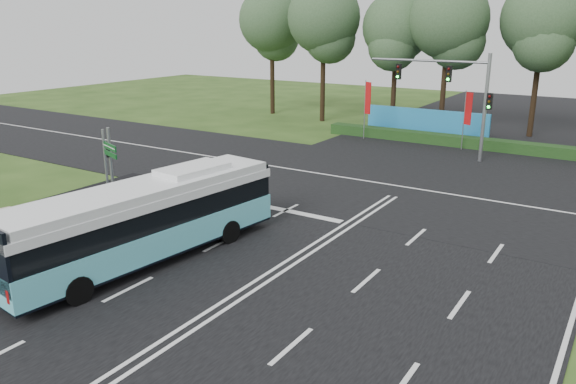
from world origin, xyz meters
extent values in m
plane|color=#2A4617|center=(0.00, 0.00, 0.00)|extent=(120.00, 120.00, 0.00)
cube|color=black|center=(0.00, 0.00, 0.02)|extent=(20.00, 120.00, 0.04)
cube|color=black|center=(0.00, 12.00, 0.03)|extent=(120.00, 14.00, 0.05)
cube|color=black|center=(-12.50, -3.00, 0.03)|extent=(5.00, 18.00, 0.06)
cube|color=gray|center=(-10.10, -3.00, 0.06)|extent=(0.25, 18.00, 0.12)
cube|color=#5ECBDB|center=(-4.54, -2.81, 1.02)|extent=(3.74, 11.69, 1.05)
cube|color=black|center=(-4.54, -2.81, 0.55)|extent=(3.71, 11.63, 0.29)
cube|color=black|center=(-4.54, -2.81, 1.98)|extent=(3.63, 11.51, 0.91)
cube|color=white|center=(-4.54, -2.81, 2.56)|extent=(3.74, 11.69, 0.33)
cube|color=white|center=(-4.54, -2.81, 2.89)|extent=(3.64, 11.23, 0.33)
cube|color=white|center=(-4.26, -0.43, 3.18)|extent=(1.86, 3.03, 0.24)
cylinder|color=black|center=(-5.26, 0.56, 0.50)|extent=(0.38, 1.02, 1.00)
cylinder|color=black|center=(-3.04, 0.29, 0.50)|extent=(0.38, 1.02, 1.00)
cylinder|color=black|center=(-6.08, -6.29, 0.50)|extent=(0.38, 1.02, 1.00)
cylinder|color=black|center=(-3.86, -6.55, 0.50)|extent=(0.38, 1.02, 1.00)
cylinder|color=gray|center=(-11.40, 1.45, 1.94)|extent=(0.16, 0.16, 3.88)
cube|color=black|center=(-11.40, 1.27, 2.66)|extent=(0.36, 0.31, 0.44)
sphere|color=#19F233|center=(-11.40, 1.17, 2.66)|extent=(0.16, 0.16, 0.16)
cylinder|color=gray|center=(-10.59, 0.47, 2.01)|extent=(0.12, 0.12, 4.02)
cube|color=#0B4118|center=(-9.88, 0.21, 3.32)|extent=(1.44, 0.58, 0.30)
cube|color=#0B4118|center=(-9.88, 0.21, 2.97)|extent=(1.44, 0.58, 0.22)
cube|color=white|center=(-9.88, 0.17, 3.32)|extent=(1.32, 0.50, 0.04)
cube|color=#AFA38D|center=(-12.17, -3.81, 0.51)|extent=(0.73, 0.66, 1.01)
cylinder|color=gray|center=(-7.74, 23.34, 2.29)|extent=(0.07, 0.07, 4.59)
cube|color=#B30F11|center=(-7.44, 23.20, 3.26)|extent=(0.57, 0.29, 2.45)
cylinder|color=gray|center=(-0.06, 23.45, 2.13)|extent=(0.07, 0.07, 4.27)
cube|color=#B30F11|center=(0.23, 23.32, 3.04)|extent=(0.53, 0.27, 2.28)
cylinder|color=gray|center=(2.00, 20.50, 3.50)|extent=(0.24, 0.24, 7.00)
cylinder|color=gray|center=(-2.00, 20.50, 6.40)|extent=(8.00, 0.16, 0.16)
cube|color=black|center=(-0.50, 20.50, 5.60)|extent=(0.32, 0.28, 1.05)
cube|color=black|center=(-4.00, 20.50, 5.60)|extent=(0.32, 0.28, 1.05)
cube|color=black|center=(2.25, 20.50, 4.00)|extent=(0.32, 0.28, 1.05)
cube|color=#183814|center=(0.00, 24.50, 0.40)|extent=(22.00, 1.20, 0.80)
cube|color=#2281BC|center=(-4.00, 27.00, 1.10)|extent=(10.00, 0.30, 2.20)
cylinder|color=black|center=(-21.21, 30.44, 4.34)|extent=(0.44, 0.44, 8.67)
sphere|color=#334F2E|center=(-21.21, 30.44, 9.13)|extent=(6.39, 6.39, 6.39)
cylinder|color=black|center=(-14.72, 29.12, 4.42)|extent=(0.44, 0.44, 8.84)
sphere|color=#334F2E|center=(-14.72, 29.12, 9.30)|extent=(6.51, 6.51, 6.51)
cylinder|color=black|center=(-8.31, 30.53, 4.04)|extent=(0.44, 0.44, 8.09)
sphere|color=#334F2E|center=(-8.31, 30.53, 8.51)|extent=(5.96, 5.96, 5.96)
cylinder|color=black|center=(-3.69, 29.89, 4.32)|extent=(0.44, 0.44, 8.64)
sphere|color=#334F2E|center=(-3.69, 29.89, 9.09)|extent=(6.37, 6.37, 6.37)
cylinder|color=black|center=(3.15, 31.43, 4.34)|extent=(0.44, 0.44, 8.69)
sphere|color=#334F2E|center=(3.15, 31.43, 9.14)|extent=(6.40, 6.40, 6.40)
camera|label=1|loc=(10.67, -16.77, 8.77)|focal=35.00mm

